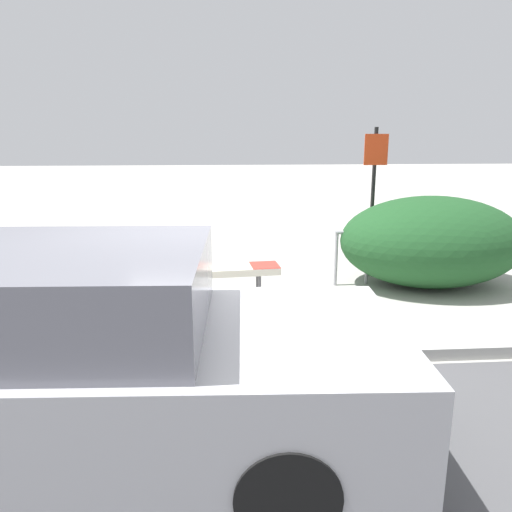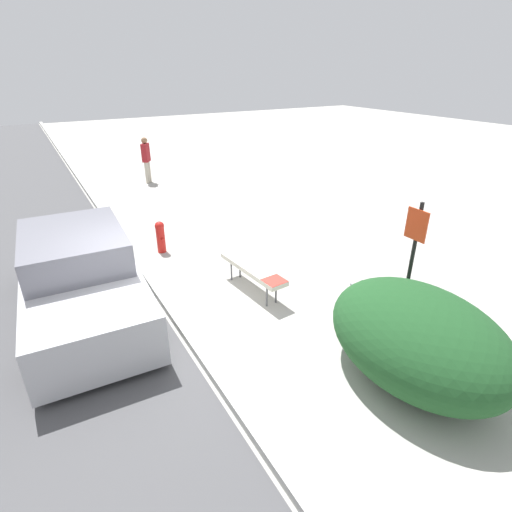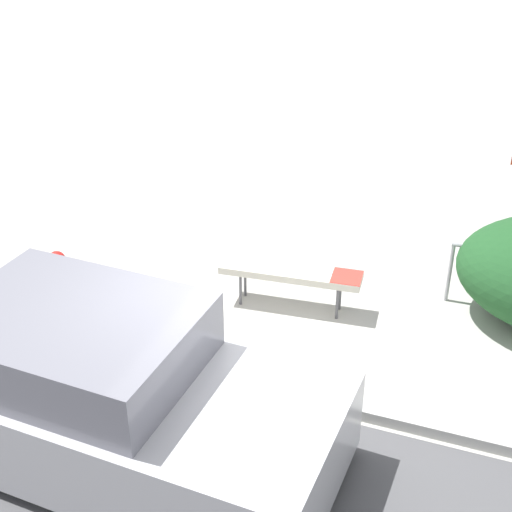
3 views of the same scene
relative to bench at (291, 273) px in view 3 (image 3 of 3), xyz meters
The scene contains 6 objects.
ground_plane 1.75m from the bench, 79.16° to the right, with size 60.00×60.00×0.00m, color #ADAAA3.
curb 1.73m from the bench, 79.16° to the right, with size 60.00×0.20×0.13m.
bench is the anchor object (origin of this frame).
bike_rack 2.23m from the bench, 23.19° to the left, with size 0.55×0.13×0.83m.
fire_hydrant 2.86m from the bench, 160.09° to the right, with size 0.36×0.22×0.77m.
parked_car_near 3.10m from the bench, 107.57° to the right, with size 4.55×2.00×1.49m.
Camera 3 is at (1.91, -5.53, 4.89)m, focal length 50.00 mm.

